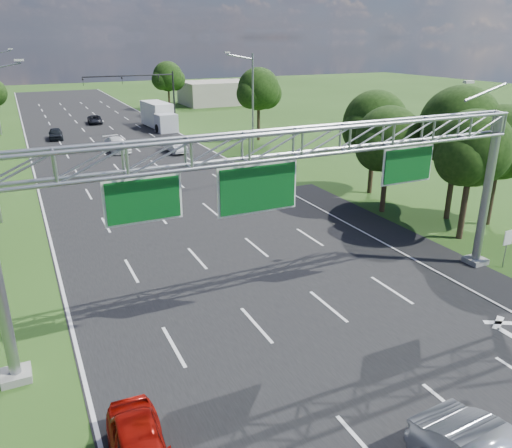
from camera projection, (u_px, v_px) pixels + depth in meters
ground at (171, 199)px, 37.37m from camera, size 220.00×220.00×0.00m
road at (171, 199)px, 37.37m from camera, size 18.00×180.00×0.02m
road_flare at (429, 254)px, 27.98m from camera, size 3.00×30.00×0.02m
sign_gantry at (299, 158)px, 19.88m from camera, size 23.50×1.00×9.56m
regulatory_sign at (508, 241)px, 25.79m from camera, size 0.60×0.08×2.10m
traffic_signal at (148, 86)px, 68.14m from camera, size 12.21×0.24×7.00m
streetlight_r_mid at (251, 101)px, 48.43m from camera, size 2.97×0.22×10.16m
tree_cluster_right at (435, 137)px, 32.36m from camera, size 9.91×14.60×8.68m
tree_verge_rd at (259, 91)px, 57.13m from camera, size 5.76×4.80×8.28m
tree_verge_re at (168, 78)px, 81.81m from camera, size 5.76×4.80×7.84m
building_right at (216, 93)px, 90.29m from camera, size 12.00×9.00×4.00m
car_queue_a at (117, 145)px, 52.99m from camera, size 2.42×5.05×1.42m
car_queue_b at (95, 120)px, 70.09m from camera, size 2.19×4.17×1.12m
car_queue_c at (56, 134)px, 59.21m from camera, size 1.80×3.96×1.32m
car_queue_d at (175, 146)px, 52.58m from camera, size 1.64×4.18×1.35m
box_truck at (159, 116)px, 66.30m from camera, size 3.00×8.88×3.30m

